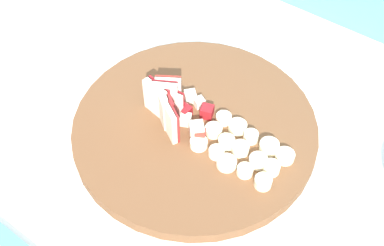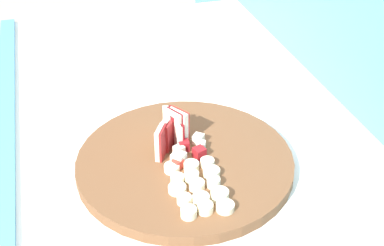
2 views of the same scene
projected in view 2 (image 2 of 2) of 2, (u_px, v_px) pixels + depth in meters
tile_backsplash at (353, 200)px, 1.17m from camera, size 2.40×0.04×1.36m
cutting_board at (185, 162)px, 0.93m from camera, size 0.39×0.39×0.02m
apple_wedge_fan at (171, 130)px, 0.94m from camera, size 0.09×0.07×0.07m
apple_dice_pile at (184, 147)px, 0.93m from camera, size 0.11×0.08×0.02m
banana_slice_rows at (199, 187)px, 0.85m from camera, size 0.14×0.10×0.02m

